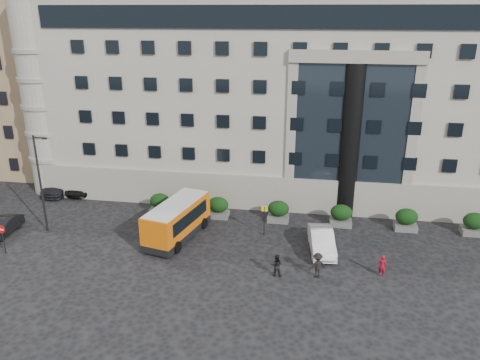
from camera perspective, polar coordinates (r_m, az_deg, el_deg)
The scene contains 23 objects.
ground at distance 34.28m, azimuth -7.32°, elevation -9.74°, with size 120.00×120.00×0.00m, color black.
civic_building at distance 51.13m, azimuth 5.83°, elevation 11.04°, with size 44.00×24.00×18.00m, color #A1998E.
entrance_column at distance 40.23m, azimuth 13.22°, elevation 4.49°, with size 1.80×1.80×13.00m, color black.
apartment_near at distance 58.96m, azimuth -25.45°, elevation 11.43°, with size 14.00×14.00×20.00m, color #876D4E.
apartment_far at distance 75.75m, azimuth -19.89°, elevation 14.44°, with size 13.00×13.00×22.00m, color brown.
hedge_a at distance 41.66m, azimuth -9.71°, elevation -2.84°, with size 1.80×1.26×1.84m.
hedge_b at distance 40.36m, azimuth -2.68°, elevation -3.33°, with size 1.80×1.26×1.84m.
hedge_c at distance 39.69m, azimuth 4.71°, elevation -3.80°, with size 1.80×1.26×1.84m.
hedge_d at distance 39.70m, azimuth 12.22°, elevation -4.21°, with size 1.80×1.26×1.84m.
hedge_e at distance 40.39m, azimuth 19.62°, elevation -4.54°, with size 1.80×1.26×1.84m.
hedge_f at distance 41.72m, azimuth 26.66°, elevation -4.78°, with size 1.80×1.26×1.84m.
street_lamp at distance 39.76m, azimuth -23.13°, elevation -0.04°, with size 1.16×0.18×8.00m.
bus_stop_sign at distance 36.89m, azimuth 2.99°, elevation -4.32°, with size 0.50×0.08×2.52m.
no_entry_sign at distance 38.27m, azimuth -27.04°, elevation -5.84°, with size 0.64×0.16×2.32m.
minibus at distance 36.87m, azimuth -7.66°, elevation -4.72°, with size 3.92×7.29×2.89m.
red_truck at distance 53.95m, azimuth -20.67°, elevation 2.07°, with size 2.74×5.41×2.85m.
parked_car_b at distance 41.95m, azimuth -26.94°, elevation -5.11°, with size 1.38×3.97×1.31m, color black.
parked_car_c at distance 49.20m, azimuth -20.82°, elevation -0.47°, with size 2.19×5.40×1.57m, color black.
parked_car_d at distance 48.61m, azimuth -18.40°, elevation -0.49°, with size 2.39×5.18×1.44m, color black.
white_taxi at distance 35.49m, azimuth 9.93°, elevation -7.33°, with size 1.68×4.82×1.59m, color white.
pedestrian_a at distance 33.33m, azimuth 16.93°, elevation -9.94°, with size 0.56×0.37×1.53m, color maroon.
pedestrian_b at distance 31.99m, azimuth 4.45°, elevation -10.31°, with size 0.78×0.60×1.60m, color black.
pedestrian_c at distance 32.16m, azimuth 9.43°, elevation -10.20°, with size 1.14×0.65×1.76m, color black.
Camera 1 is at (8.91, -28.43, 16.95)m, focal length 35.00 mm.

